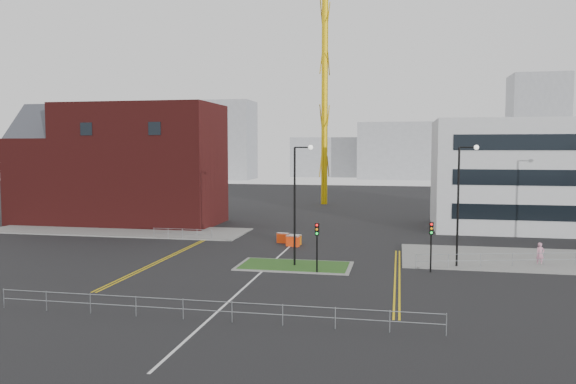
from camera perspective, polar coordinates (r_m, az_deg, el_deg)
name	(u,v)px	position (r m, az deg, el deg)	size (l,w,h in m)	color
ground	(240,292)	(35.70, -4.93, -10.06)	(200.00, 200.00, 0.00)	black
pavement_left	(118,230)	(63.28, -16.89, -3.76)	(28.00, 8.00, 0.12)	slate
pavement_right	(556,260)	(49.56, 25.60, -6.28)	(24.00, 10.00, 0.12)	slate
island_kerb	(295,266)	(42.82, 0.67, -7.52)	(8.60, 4.60, 0.08)	slate
grass_island	(295,266)	(42.82, 0.67, -7.49)	(8.00, 4.00, 0.12)	#214A18
brick_building	(118,166)	(69.37, -16.85, 2.59)	(24.20, 10.07, 14.24)	#4D1413
office_block	(553,175)	(67.22, 25.31, 1.57)	(25.00, 12.20, 12.00)	silver
tower_crane	(358,19)	(88.78, 7.17, 17.07)	(50.67, 17.48, 41.20)	gold
streetlamp_island	(298,195)	(41.99, 0.97, -0.34)	(1.46, 0.36, 9.18)	black
streetlamp_right_near	(461,196)	(43.55, 17.19, -0.37)	(1.46, 0.36, 9.18)	black
traffic_light_island	(317,238)	(40.08, 2.97, -4.68)	(0.28, 0.33, 3.65)	black
traffic_light_right	(431,237)	(41.71, 14.34, -4.45)	(0.28, 0.33, 3.65)	black
railing_front	(207,306)	(29.99, -8.20, -11.39)	(24.05, 0.05, 1.10)	gray
railing_left	(183,232)	(55.80, -10.66, -4.03)	(6.05, 0.05, 1.10)	gray
railing_right	(544,257)	(46.69, 24.60, -6.00)	(19.05, 5.05, 1.10)	gray
centre_line	(248,284)	(37.57, -4.07, -9.31)	(0.15, 30.00, 0.01)	silver
yellow_left_a	(169,256)	(47.89, -12.01, -6.37)	(0.12, 24.00, 0.01)	gold
yellow_left_b	(172,256)	(47.77, -11.67, -6.39)	(0.12, 24.00, 0.01)	gold
yellow_right_a	(395,277)	(40.19, 10.82, -8.46)	(0.12, 20.00, 0.01)	gold
yellow_right_b	(399,277)	(40.19, 11.26, -8.46)	(0.12, 20.00, 0.01)	gold
skyline_a	(222,140)	(161.03, -6.75, 5.24)	(18.00, 12.00, 22.00)	gray
skyline_b	(401,151)	(163.17, 11.39, 4.12)	(24.00, 12.00, 16.00)	gray
skyline_c	(537,128)	(162.14, 23.96, 5.94)	(14.00, 12.00, 28.00)	gray
skyline_d	(341,157)	(174.09, 5.43, 3.55)	(30.00, 12.00, 12.00)	gray
pedestrian	(540,254)	(47.09, 24.24, -5.78)	(0.64, 0.42, 1.76)	pink
barrier_left	(283,238)	(53.01, -0.52, -4.64)	(1.19, 0.57, 0.96)	#F43E0D
barrier_mid	(295,239)	(52.18, 0.73, -4.80)	(1.17, 0.60, 0.94)	orange
barrier_right	(293,240)	(51.17, 0.48, -4.95)	(1.27, 0.73, 1.01)	#F23A0D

